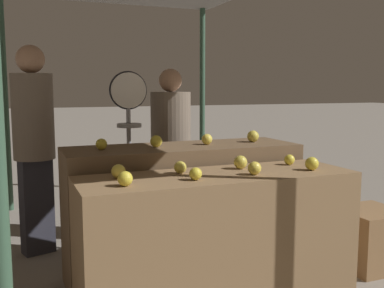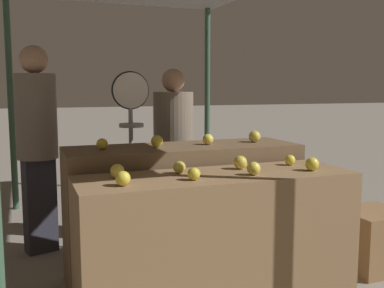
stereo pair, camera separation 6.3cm
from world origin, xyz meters
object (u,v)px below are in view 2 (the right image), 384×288
produce_scale (131,121)px  person_vendor_at_scale (173,143)px  wooden_crate_side (372,239)px  person_customer_left (37,134)px

produce_scale → person_vendor_at_scale: bearing=25.4°
person_vendor_at_scale → wooden_crate_side: (1.22, -1.18, -0.66)m
produce_scale → person_customer_left: person_customer_left is taller
person_customer_left → person_vendor_at_scale: bearing=158.3°
person_customer_left → produce_scale: bearing=140.3°
produce_scale → person_customer_left: bearing=156.9°
produce_scale → wooden_crate_side: produce_scale is taller
wooden_crate_side → person_vendor_at_scale: bearing=136.0°
produce_scale → wooden_crate_side: 2.12m
person_customer_left → wooden_crate_side: 2.82m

